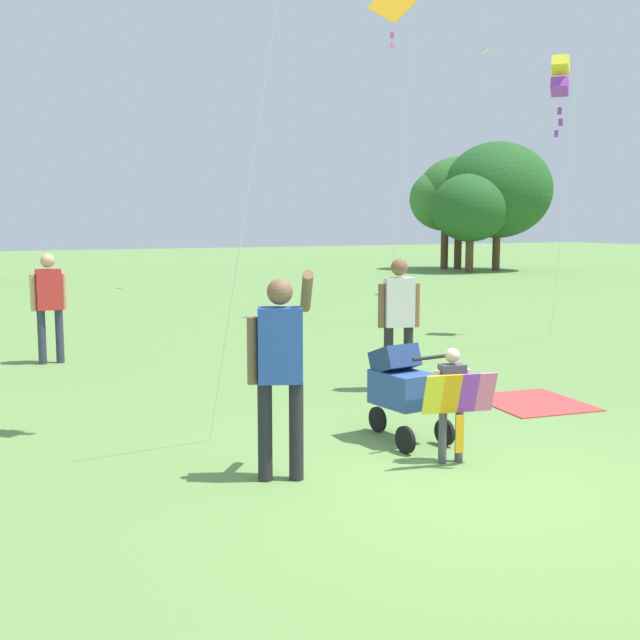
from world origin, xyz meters
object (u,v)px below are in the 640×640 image
object	(u,v)px
person_couple_left	(49,299)
person_kid_running	(399,314)
person_adult_flyer	(280,360)
picnic_blanket	(533,403)
child_with_butterfly_kite	(453,396)
kite_blue_high	(392,14)
stroller	(401,384)
kite_orange_delta	(560,77)

from	to	relation	value
person_couple_left	person_kid_running	xyz separation A→B (m)	(3.91, -4.32, 0.01)
person_adult_flyer	picnic_blanket	distance (m)	4.41
child_with_butterfly_kite	person_adult_flyer	world-z (taller)	person_adult_flyer
person_couple_left	picnic_blanket	bearing A→B (deg)	-48.59
kite_blue_high	person_kid_running	xyz separation A→B (m)	(-3.97, -6.63, -5.82)
person_couple_left	picnic_blanket	size ratio (longest dim) A/B	1.35
stroller	person_couple_left	xyz separation A→B (m)	(-2.61, 6.40, 0.45)
child_with_butterfly_kite	picnic_blanket	distance (m)	2.96
kite_blue_high	stroller	bearing A→B (deg)	-121.16
kite_orange_delta	person_kid_running	xyz separation A→B (m)	(-5.51, -2.95, -4.01)
child_with_butterfly_kite	stroller	bearing A→B (deg)	90.59
person_adult_flyer	person_kid_running	size ratio (longest dim) A/B	1.05
person_couple_left	kite_orange_delta	bearing A→B (deg)	-8.27
picnic_blanket	kite_orange_delta	bearing A→B (deg)	44.86
person_adult_flyer	kite_orange_delta	world-z (taller)	kite_orange_delta
person_adult_flyer	stroller	bearing A→B (deg)	19.80
child_with_butterfly_kite	stroller	size ratio (longest dim) A/B	1.01
kite_orange_delta	stroller	bearing A→B (deg)	-143.53
person_adult_flyer	kite_orange_delta	xyz separation A→B (m)	(8.45, 5.63, 3.98)
person_couple_left	picnic_blanket	distance (m)	7.70
child_with_butterfly_kite	kite_orange_delta	distance (m)	10.04
kite_blue_high	person_kid_running	bearing A→B (deg)	-120.92
person_kid_running	person_couple_left	bearing A→B (deg)	132.15
person_adult_flyer	picnic_blanket	size ratio (longest dim) A/B	1.42
stroller	kite_orange_delta	bearing A→B (deg)	36.47
person_adult_flyer	kite_blue_high	xyz separation A→B (m)	(6.91, 9.30, 5.79)
person_kid_running	picnic_blanket	world-z (taller)	person_kid_running
stroller	kite_orange_delta	world-z (taller)	kite_orange_delta
person_adult_flyer	person_couple_left	size ratio (longest dim) A/B	1.06
person_couple_left	picnic_blanket	xyz separation A→B (m)	(5.05, -5.72, -1.05)
person_adult_flyer	person_kid_running	distance (m)	3.98
child_with_butterfly_kite	person_kid_running	distance (m)	3.27
picnic_blanket	child_with_butterfly_kite	bearing A→B (deg)	-147.03
kite_blue_high	person_couple_left	bearing A→B (deg)	-163.68
person_kid_running	picnic_blanket	size ratio (longest dim) A/B	1.36
child_with_butterfly_kite	person_kid_running	size ratio (longest dim) A/B	0.62
stroller	kite_blue_high	world-z (taller)	kite_blue_high
kite_blue_high	picnic_blanket	xyz separation A→B (m)	(-2.83, -8.03, -6.88)
child_with_butterfly_kite	person_couple_left	world-z (taller)	person_couple_left
kite_blue_high	person_couple_left	xyz separation A→B (m)	(-7.88, -2.31, -5.83)
kite_blue_high	picnic_blanket	size ratio (longest dim) A/B	5.72
kite_orange_delta	kite_blue_high	distance (m)	4.38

